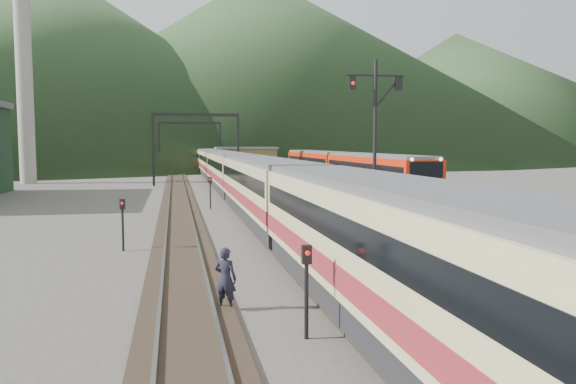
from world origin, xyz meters
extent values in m
cube|color=black|center=(0.00, 40.00, 0.06)|extent=(2.60, 200.00, 0.12)
cube|color=slate|center=(-0.72, 40.00, 0.16)|extent=(0.10, 200.00, 0.14)
cube|color=slate|center=(0.72, 40.00, 0.16)|extent=(0.10, 200.00, 0.14)
cube|color=black|center=(-5.00, 40.00, 0.06)|extent=(2.60, 200.00, 0.12)
cube|color=slate|center=(-5.72, 40.00, 0.16)|extent=(0.10, 200.00, 0.14)
cube|color=slate|center=(-4.28, 40.00, 0.16)|extent=(0.10, 200.00, 0.14)
cube|color=black|center=(11.50, 40.00, 0.06)|extent=(2.60, 200.00, 0.12)
cube|color=slate|center=(10.78, 40.00, 0.16)|extent=(0.10, 200.00, 0.14)
cube|color=slate|center=(12.22, 40.00, 0.16)|extent=(0.10, 200.00, 0.14)
cube|color=gray|center=(5.60, 38.00, 0.50)|extent=(8.00, 100.00, 1.00)
cube|color=black|center=(-7.50, 55.00, 4.00)|extent=(0.25, 0.25, 8.00)
cube|color=black|center=(1.80, 55.00, 4.00)|extent=(0.25, 0.25, 8.00)
cube|color=black|center=(-2.85, 55.00, 7.80)|extent=(9.30, 0.22, 0.35)
cube|color=black|center=(-7.50, 80.00, 4.00)|extent=(0.25, 0.25, 8.00)
cube|color=black|center=(1.80, 80.00, 4.00)|extent=(0.25, 0.25, 8.00)
cube|color=black|center=(-2.85, 80.00, 7.80)|extent=(9.30, 0.22, 0.35)
cylinder|color=#9E998E|center=(-22.00, 62.00, 15.00)|extent=(1.80, 1.80, 30.00)
cube|color=brown|center=(5.60, 78.00, 2.40)|extent=(9.00, 4.00, 2.80)
cube|color=slate|center=(5.60, 78.00, 3.95)|extent=(9.40, 4.40, 0.30)
cone|color=#294825|center=(-40.00, 190.00, 30.00)|extent=(180.00, 180.00, 60.00)
cone|color=#294825|center=(30.00, 230.00, 37.50)|extent=(220.00, 220.00, 75.00)
cone|color=#294825|center=(110.00, 210.00, 25.00)|extent=(160.00, 160.00, 50.00)
cube|color=beige|center=(0.00, 3.90, 2.12)|extent=(3.09, 20.80, 3.78)
cube|color=beige|center=(0.00, 25.19, 2.12)|extent=(3.09, 20.80, 3.78)
cube|color=beige|center=(0.00, 46.49, 2.12)|extent=(3.09, 20.80, 3.78)
cube|color=beige|center=(0.00, 67.79, 2.12)|extent=(3.09, 20.80, 3.78)
cube|color=beige|center=(0.00, 89.08, 2.12)|extent=(3.09, 20.80, 3.78)
cube|color=red|center=(11.50, 37.19, 2.01)|extent=(2.92, 19.64, 3.56)
cube|color=red|center=(11.50, 57.33, 2.01)|extent=(2.92, 19.64, 3.56)
cylinder|color=black|center=(2.25, 12.34, 4.40)|extent=(0.14, 0.14, 6.81)
cube|color=black|center=(2.25, 12.34, 7.21)|extent=(2.20, 0.24, 0.07)
cube|color=black|center=(1.35, 12.40, 6.91)|extent=(0.26, 0.20, 0.50)
cube|color=black|center=(3.15, 12.27, 6.91)|extent=(0.26, 0.20, 0.50)
cylinder|color=black|center=(-2.23, 4.69, 1.00)|extent=(0.10, 0.10, 2.00)
cube|color=black|center=(-2.23, 4.69, 2.05)|extent=(0.23, 0.17, 0.45)
cylinder|color=black|center=(-2.78, 32.18, 1.00)|extent=(0.10, 0.10, 2.00)
cube|color=black|center=(-2.78, 32.18, 2.05)|extent=(0.25, 0.21, 0.45)
cylinder|color=black|center=(-7.50, 16.96, 1.00)|extent=(0.10, 0.10, 2.00)
cube|color=black|center=(-7.50, 16.96, 2.05)|extent=(0.26, 0.22, 0.45)
imported|color=#1E1E2D|center=(-3.91, 7.41, 0.89)|extent=(0.78, 0.69, 1.78)
camera|label=1|loc=(-5.25, -8.03, 4.67)|focal=35.00mm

